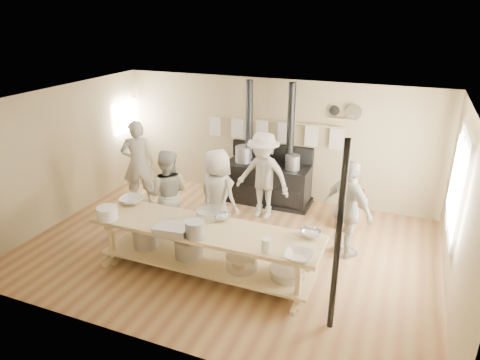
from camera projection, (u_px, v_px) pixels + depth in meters
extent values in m
plane|color=brown|center=(229.00, 247.00, 7.58)|extent=(7.00, 7.00, 0.00)
plane|color=tan|center=(274.00, 140.00, 9.24)|extent=(7.00, 0.00, 7.00)
plane|color=tan|center=(142.00, 254.00, 4.94)|extent=(7.00, 0.00, 7.00)
plane|color=tan|center=(63.00, 154.00, 8.31)|extent=(0.00, 5.00, 5.00)
plane|color=tan|center=(461.00, 215.00, 5.88)|extent=(0.00, 5.00, 5.00)
plane|color=beige|center=(227.00, 102.00, 6.61)|extent=(7.00, 7.00, 0.00)
cube|color=beige|center=(459.00, 186.00, 6.33)|extent=(0.06, 1.35, 1.65)
plane|color=white|center=(456.00, 185.00, 6.35)|extent=(0.00, 1.50, 1.50)
cube|color=beige|center=(455.00, 185.00, 6.35)|extent=(0.02, 0.03, 1.50)
plane|color=white|center=(126.00, 117.00, 9.90)|extent=(0.00, 0.90, 0.90)
cube|color=black|center=(267.00, 183.00, 9.23)|extent=(1.80, 0.70, 0.85)
cube|color=black|center=(267.00, 199.00, 9.37)|extent=(1.90, 0.75, 0.10)
cube|color=black|center=(272.00, 152.00, 9.25)|extent=(1.80, 0.12, 0.35)
cylinder|color=black|center=(249.00, 122.00, 8.94)|extent=(0.15, 0.15, 1.75)
cylinder|color=black|center=(291.00, 126.00, 8.63)|extent=(0.15, 0.15, 1.75)
cylinder|color=#B2B2B7|center=(244.00, 154.00, 9.20)|extent=(0.36, 0.36, 0.34)
cylinder|color=gray|center=(293.00, 162.00, 8.78)|extent=(0.30, 0.30, 0.30)
cylinder|color=tan|center=(273.00, 122.00, 9.00)|extent=(3.00, 0.04, 0.04)
cube|color=silver|center=(215.00, 126.00, 9.55)|extent=(0.28, 0.01, 0.46)
cube|color=silver|center=(238.00, 128.00, 9.36)|extent=(0.28, 0.01, 0.46)
cube|color=silver|center=(261.00, 130.00, 9.18)|extent=(0.28, 0.01, 0.46)
cube|color=silver|center=(285.00, 133.00, 8.99)|extent=(0.28, 0.01, 0.46)
cube|color=silver|center=(310.00, 136.00, 8.80)|extent=(0.28, 0.01, 0.46)
cube|color=silver|center=(337.00, 138.00, 8.61)|extent=(0.28, 0.01, 0.46)
cube|color=tan|center=(341.00, 119.00, 8.47)|extent=(0.50, 0.14, 0.03)
cylinder|color=black|center=(334.00, 111.00, 8.48)|extent=(0.20, 0.04, 0.20)
cylinder|color=silver|center=(353.00, 112.00, 8.35)|extent=(0.32, 0.03, 0.32)
cube|color=tan|center=(205.00, 229.00, 6.50)|extent=(3.60, 0.90, 0.06)
cube|color=tan|center=(206.00, 261.00, 6.71)|extent=(3.40, 0.80, 0.04)
cube|color=tan|center=(206.00, 264.00, 6.73)|extent=(3.30, 0.06, 0.06)
cube|color=tan|center=(112.00, 242.00, 6.93)|extent=(0.07, 0.07, 0.85)
cube|color=tan|center=(133.00, 225.00, 7.44)|extent=(0.07, 0.07, 0.85)
cube|color=tan|center=(298.00, 285.00, 5.85)|extent=(0.07, 0.07, 0.85)
cube|color=tan|center=(308.00, 262.00, 6.37)|extent=(0.07, 0.07, 0.85)
cylinder|color=#B2B2B7|center=(146.00, 236.00, 7.01)|extent=(0.40, 0.40, 0.38)
cylinder|color=gray|center=(189.00, 248.00, 6.75)|extent=(0.44, 0.44, 0.30)
cylinder|color=silver|center=(242.00, 262.00, 6.46)|extent=(0.48, 0.48, 0.22)
cylinder|color=silver|center=(286.00, 274.00, 6.23)|extent=(0.52, 0.52, 0.14)
cylinder|color=black|center=(338.00, 241.00, 5.22)|extent=(0.08, 0.08, 2.60)
imported|color=#B5B0A0|center=(138.00, 163.00, 8.96)|extent=(0.80, 0.75, 1.84)
imported|color=#B5B0A0|center=(168.00, 194.00, 7.71)|extent=(0.96, 0.84, 1.65)
imported|color=#B5B0A0|center=(218.00, 194.00, 7.66)|extent=(0.95, 0.78, 1.68)
imported|color=#B5B0A0|center=(348.00, 210.00, 7.04)|extent=(1.06, 0.91, 1.70)
imported|color=#B5B0A0|center=(263.00, 176.00, 8.39)|extent=(1.22, 0.81, 1.76)
cube|color=#513A20|center=(349.00, 219.00, 8.15)|extent=(0.49, 0.49, 0.41)
cube|color=#513A20|center=(355.00, 198.00, 8.12)|extent=(0.37, 0.17, 0.46)
imported|color=white|center=(132.00, 200.00, 7.29)|extent=(0.48, 0.48, 0.10)
imported|color=silver|center=(222.00, 217.00, 6.71)|extent=(0.38, 0.38, 0.09)
imported|color=white|center=(299.00, 256.00, 5.65)|extent=(0.42, 0.42, 0.10)
imported|color=silver|center=(311.00, 233.00, 6.22)|extent=(0.34, 0.34, 0.10)
cube|color=#B2B2B7|center=(172.00, 229.00, 6.31)|extent=(0.54, 0.39, 0.11)
cylinder|color=silver|center=(209.00, 213.00, 6.78)|extent=(0.41, 0.41, 0.13)
cylinder|color=gray|center=(195.00, 230.00, 6.15)|extent=(0.30, 0.30, 0.26)
cylinder|color=white|center=(107.00, 213.00, 6.72)|extent=(0.42, 0.42, 0.20)
cylinder|color=white|center=(266.00, 246.00, 5.79)|extent=(0.15, 0.15, 0.21)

